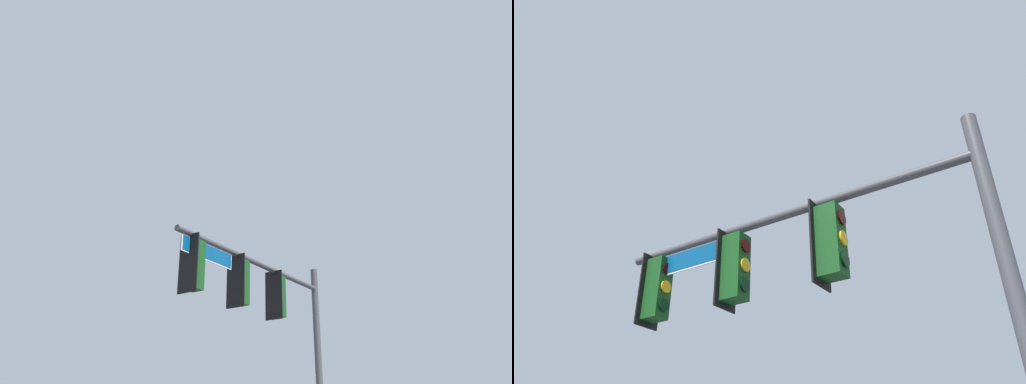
{
  "view_description": "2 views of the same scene",
  "coord_description": "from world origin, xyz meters",
  "views": [
    {
      "loc": [
        6.77,
        -0.0,
        1.84
      ],
      "look_at": [
        -1.9,
        -4.65,
        6.52
      ],
      "focal_mm": 35.0,
      "sensor_mm": 36.0,
      "label": 1
    },
    {
      "loc": [
        -7.49,
        0.33,
        1.95
      ],
      "look_at": [
        -3.57,
        -7.06,
        7.06
      ],
      "focal_mm": 35.0,
      "sensor_mm": 36.0,
      "label": 2
    }
  ],
  "objects": [
    {
      "name": "signal_pole_near",
      "position": [
        -4.71,
        -5.84,
        4.62
      ],
      "size": [
        6.32,
        0.96,
        6.33
      ],
      "color": "#47474C",
      "rests_on": "ground_plane"
    }
  ]
}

